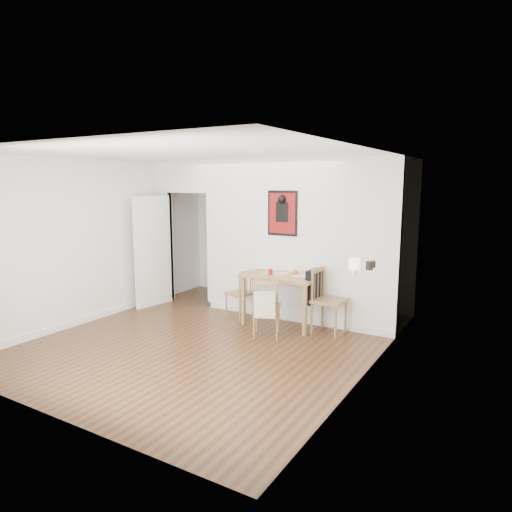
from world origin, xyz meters
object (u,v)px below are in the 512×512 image
Objects in this scene: orange_fruit at (295,272)px; mantel_lamp at (354,265)px; chair_front at (266,307)px; ceramic_jar_a at (369,265)px; red_glass at (270,272)px; chair_left at (240,294)px; chair_right at (328,300)px; ceramic_jar_b at (373,264)px; fireplace at (368,315)px; bookshelf at (232,242)px; notebook at (302,276)px; dining_table at (283,281)px.

orange_fruit is 0.44× the size of mantel_lamp.
chair_front is 7.89× the size of ceramic_jar_a.
red_glass is 2.04m from mantel_lamp.
red_glass is 0.45× the size of mantel_lamp.
chair_right is at bearing 0.25° from chair_left.
orange_fruit is 1.53m from ceramic_jar_b.
chair_right is at bearing 38.87° from chair_front.
fireplace reaches higher than chair_right.
orange_fruit is (0.97, 0.09, 0.45)m from chair_left.
bookshelf is (-2.60, 1.33, 0.54)m from chair_right.
chair_front reaches higher than notebook.
ceramic_jar_a is (3.40, -2.01, 0.17)m from bookshelf.
chair_right is at bearing -2.49° from dining_table.
notebook is at bearing 150.00° from ceramic_jar_a.
chair_front reaches higher than chair_left.
ceramic_jar_b reaches higher than chair_front.
red_glass is 1.03× the size of ceramic_jar_b.
fireplace reaches higher than orange_fruit.
mantel_lamp is 1.87× the size of ceramic_jar_a.
ceramic_jar_b is (1.37, -0.59, 0.35)m from orange_fruit.
mantel_lamp is at bearing -55.97° from chair_right.
dining_table is at bearing -35.50° from bookshelf.
dining_table is 1.21× the size of chair_right.
dining_table is at bearing 161.14° from ceramic_jar_b.
chair_right is 8.98× the size of ceramic_jar_a.
notebook is at bearing 146.33° from fireplace.
mantel_lamp reaches higher than chair_right.
orange_fruit is 0.32× the size of notebook.
chair_right is 2.97m from bookshelf.
chair_right is 1.14× the size of chair_front.
notebook is 1.50m from ceramic_jar_a.
fireplace is at bearing -31.96° from bookshelf.
mantel_lamp is 0.46m from ceramic_jar_a.
notebook is at bearing 156.10° from ceramic_jar_b.
mantel_lamp reaches higher than chair_front.
chair_front is at bearing -84.75° from dining_table.
chair_left is at bearing 164.16° from ceramic_jar_a.
orange_fruit is at bearing 151.26° from ceramic_jar_a.
ceramic_jar_b is (-0.05, 0.31, 0.59)m from fireplace.
bookshelf is (-1.05, 1.34, 0.64)m from chair_left.
bookshelf reaches higher than ceramic_jar_b.
chair_front is 0.69m from red_glass.
fireplace reaches higher than notebook.
ceramic_jar_a is at bearing -28.74° from orange_fruit.
chair_right is 1.00m from red_glass.
notebook is (0.48, 0.12, -0.04)m from red_glass.
red_glass is at bearing 165.99° from ceramic_jar_b.
chair_right is 1.26m from ceramic_jar_a.
mantel_lamp reaches higher than dining_table.
mantel_lamp reaches higher than fireplace.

